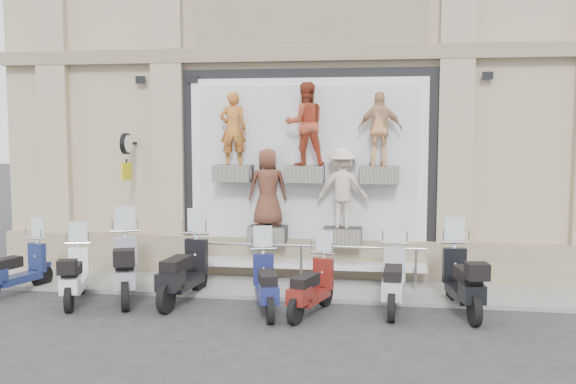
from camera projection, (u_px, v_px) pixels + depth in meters
name	position (u px, v px, depth m)	size (l,w,h in m)	color
ground	(286.00, 317.00, 11.18)	(90.00, 90.00, 0.00)	#2B2B2E
sidewalk	(302.00, 286.00, 13.24)	(16.00, 2.20, 0.08)	gray
building	(326.00, 28.00, 17.47)	(14.00, 8.60, 12.00)	tan
shop_vitrine	(309.00, 171.00, 13.64)	(5.60, 0.90, 4.30)	black
guard_rail	(301.00, 267.00, 13.10)	(5.06, 0.10, 0.93)	#9EA0A5
clock_sign_bracket	(126.00, 151.00, 13.92)	(0.10, 0.80, 1.02)	black
scooter_a	(15.00, 259.00, 12.58)	(0.53, 1.81, 1.47)	#172150
scooter_b	(74.00, 265.00, 12.03)	(0.53, 1.81, 1.47)	white
scooter_c	(125.00, 256.00, 12.22)	(0.62, 2.13, 1.73)	gray
scooter_d	(183.00, 258.00, 12.06)	(0.61, 2.10, 1.71)	black
scooter_e	(266.00, 272.00, 11.38)	(0.53, 1.82, 1.48)	#171C51
scooter_f	(311.00, 275.00, 11.25)	(0.51, 1.75, 1.42)	#601510
scooter_g	(394.00, 267.00, 11.51)	(0.57, 1.96, 1.59)	#A7AAAE
scooter_h	(463.00, 268.00, 11.32)	(0.59, 2.02, 1.64)	black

